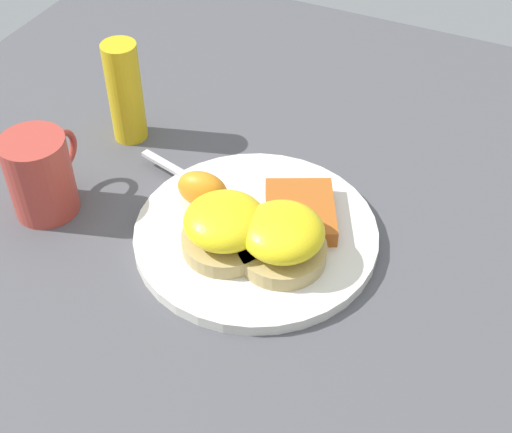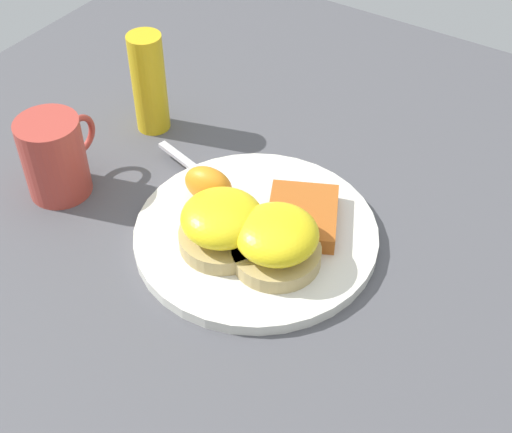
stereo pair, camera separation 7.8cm
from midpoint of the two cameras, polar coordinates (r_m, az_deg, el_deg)
The scene contains 9 objects.
ground_plane at distance 0.80m, azimuth 2.78°, elevation -1.90°, with size 1.10×1.10×0.00m, color #4C4C51.
plate at distance 0.80m, azimuth 2.79°, elevation -1.54°, with size 0.27×0.27×0.01m, color silver.
sandwich_benedict_left at distance 0.76m, azimuth 0.22°, elevation -0.80°, with size 0.10×0.10×0.06m.
sandwich_benedict_right at distance 0.74m, azimuth 4.67°, elevation -2.13°, with size 0.10×0.10×0.06m.
hashbrown_patty at distance 0.80m, azimuth 6.52°, elevation -0.08°, with size 0.09×0.08×0.02m, color #B0571E.
orange_wedge at distance 0.81m, azimuth -1.10°, elevation 2.42°, with size 0.06×0.04×0.04m, color orange.
fork at distance 0.83m, azimuth 0.64°, elevation 1.56°, with size 0.08×0.23×0.00m.
cup at distance 0.85m, azimuth -13.30°, elevation 4.58°, with size 0.11×0.07×0.10m.
condiment_bottle at distance 0.93m, azimuth -6.17°, elevation 10.47°, with size 0.04×0.04×0.14m, color gold.
Camera 2 is at (-0.47, -0.31, 0.57)m, focal length 50.00 mm.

